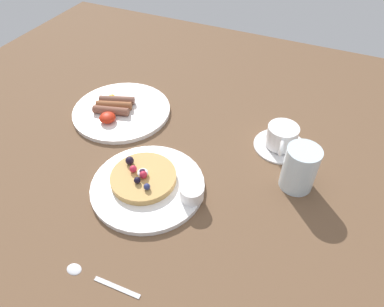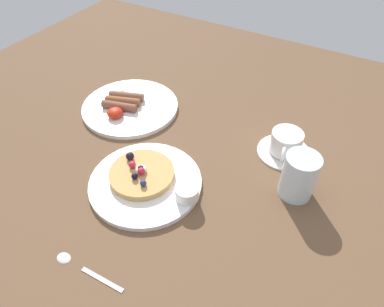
% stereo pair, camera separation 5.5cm
% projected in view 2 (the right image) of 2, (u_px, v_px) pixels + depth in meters
% --- Properties ---
extents(ground_plane, '(1.67, 1.51, 0.03)m').
position_uv_depth(ground_plane, '(178.00, 173.00, 0.81)').
color(ground_plane, brown).
extents(pancake_plate, '(0.25, 0.25, 0.01)m').
position_uv_depth(pancake_plate, '(146.00, 183.00, 0.76)').
color(pancake_plate, white).
rests_on(pancake_plate, ground_plane).
extents(pancake_with_berries, '(0.14, 0.14, 0.03)m').
position_uv_depth(pancake_with_berries, '(141.00, 173.00, 0.76)').
color(pancake_with_berries, tan).
rests_on(pancake_with_berries, pancake_plate).
extents(syrup_ramekin, '(0.05, 0.05, 0.03)m').
position_uv_depth(syrup_ramekin, '(187.00, 193.00, 0.72)').
color(syrup_ramekin, white).
rests_on(syrup_ramekin, pancake_plate).
extents(breakfast_plate, '(0.26, 0.26, 0.01)m').
position_uv_depth(breakfast_plate, '(130.00, 107.00, 0.97)').
color(breakfast_plate, white).
rests_on(breakfast_plate, ground_plane).
extents(fried_breakfast, '(0.11, 0.13, 0.03)m').
position_uv_depth(fried_breakfast, '(121.00, 102.00, 0.95)').
color(fried_breakfast, brown).
rests_on(fried_breakfast, breakfast_plate).
extents(coffee_saucer, '(0.13, 0.13, 0.01)m').
position_uv_depth(coffee_saucer, '(284.00, 151.00, 0.84)').
color(coffee_saucer, white).
rests_on(coffee_saucer, ground_plane).
extents(coffee_cup, '(0.07, 0.10, 0.05)m').
position_uv_depth(coffee_cup, '(286.00, 142.00, 0.82)').
color(coffee_cup, white).
rests_on(coffee_cup, coffee_saucer).
extents(teaspoon, '(0.15, 0.02, 0.01)m').
position_uv_depth(teaspoon, '(77.00, 265.00, 0.63)').
color(teaspoon, silver).
rests_on(teaspoon, ground_plane).
extents(water_glass, '(0.07, 0.07, 0.10)m').
position_uv_depth(water_glass, '(299.00, 176.00, 0.72)').
color(water_glass, silver).
rests_on(water_glass, ground_plane).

